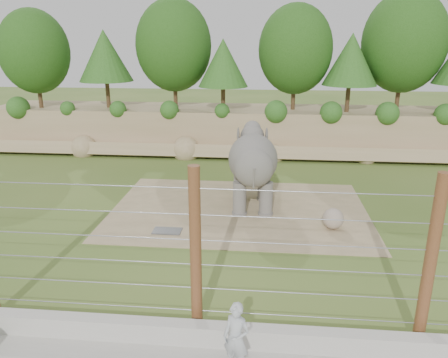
# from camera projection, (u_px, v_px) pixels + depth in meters

# --- Properties ---
(ground) EXTENTS (90.00, 90.00, 0.00)m
(ground) POSITION_uv_depth(u_px,v_px,m) (218.00, 243.00, 14.53)
(ground) COLOR #436222
(ground) RESTS_ON ground
(back_embankment) EXTENTS (30.00, 5.52, 8.77)m
(back_embankment) POSITION_uv_depth(u_px,v_px,m) (252.00, 84.00, 25.24)
(back_embankment) COLOR #978258
(back_embankment) RESTS_ON ground
(dirt_patch) EXTENTS (10.00, 7.00, 0.02)m
(dirt_patch) POSITION_uv_depth(u_px,v_px,m) (239.00, 210.00, 17.32)
(dirt_patch) COLOR #91815A
(dirt_patch) RESTS_ON ground
(drain_grate) EXTENTS (1.00, 0.60, 0.03)m
(drain_grate) POSITION_uv_depth(u_px,v_px,m) (167.00, 231.00, 15.36)
(drain_grate) COLOR #262628
(drain_grate) RESTS_ON dirt_patch
(elephant) EXTENTS (1.87, 3.93, 3.11)m
(elephant) POSITION_uv_depth(u_px,v_px,m) (253.00, 170.00, 17.16)
(elephant) COLOR #68645D
(elephant) RESTS_ON ground
(stone_ball) EXTENTS (0.75, 0.75, 0.75)m
(stone_ball) POSITION_uv_depth(u_px,v_px,m) (333.00, 219.00, 15.49)
(stone_ball) COLOR gray
(stone_ball) RESTS_ON dirt_patch
(retaining_wall) EXTENTS (26.00, 0.35, 0.50)m
(retaining_wall) POSITION_uv_depth(u_px,v_px,m) (194.00, 333.00, 9.72)
(retaining_wall) COLOR beige
(retaining_wall) RESTS_ON ground
(barrier_fence) EXTENTS (20.26, 0.26, 4.00)m
(barrier_fence) POSITION_uv_depth(u_px,v_px,m) (196.00, 252.00, 9.65)
(barrier_fence) COLOR brown
(barrier_fence) RESTS_ON ground
(zookeeper) EXTENTS (0.67, 0.57, 1.55)m
(zookeeper) POSITION_uv_depth(u_px,v_px,m) (236.00, 338.00, 8.74)
(zookeeper) COLOR #A1A7AA
(zookeeper) RESTS_ON walkway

